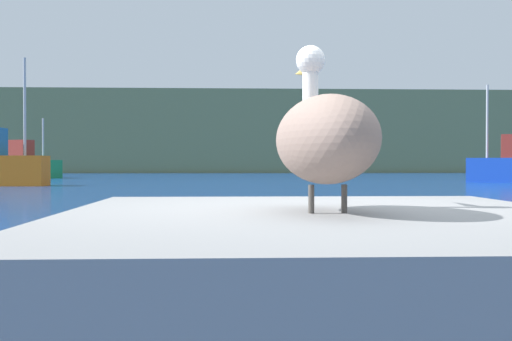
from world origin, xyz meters
The scene contains 5 objects.
ground_plane centered at (0.00, 0.00, 0.00)m, with size 260.00×260.00×0.00m, color navy.
hillside_backdrop centered at (0.00, 62.46, 4.09)m, with size 140.00×11.80×8.19m, color #6B7A51.
pier_dock centered at (0.02, -0.61, 0.39)m, with size 2.68×2.98×0.77m, color gray.
pelican centered at (0.02, -0.59, 1.16)m, with size 0.56×1.39×0.91m.
fishing_boat_green centered at (-14.00, 38.31, 0.90)m, with size 5.12×3.44×3.92m.
Camera 1 is at (-0.48, -3.75, 1.03)m, focal length 43.81 mm.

